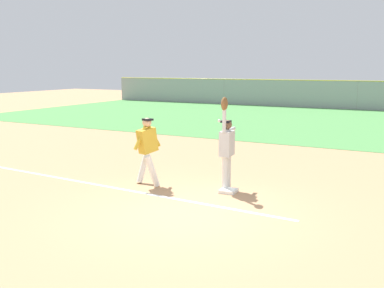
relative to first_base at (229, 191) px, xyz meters
name	(u,v)px	position (x,y,z in m)	size (l,w,h in m)	color
ground_plane	(189,214)	(-0.12, -1.80, -0.04)	(78.35, 78.35, 0.00)	tan
outfield_grass	(336,122)	(-0.12, 15.10, -0.04)	(40.84, 16.30, 0.01)	#4C8C47
chalk_foul_line	(75,181)	(-4.00, -0.90, -0.04)	(12.00, 0.10, 0.01)	white
first_base	(229,191)	(0.00, 0.00, 0.00)	(0.38, 0.38, 0.08)	white
fielder	(227,145)	(-0.15, 0.19, 1.08)	(0.29, 0.90, 2.28)	silver
runner	(147,146)	(-2.08, -0.33, 0.96)	(0.76, 0.83, 1.72)	white
baseball	(219,121)	(-0.44, 0.40, 1.62)	(0.07, 0.07, 0.07)	white
outfield_fence	(357,95)	(-0.12, 23.25, 0.99)	(40.92, 0.08, 2.05)	#93999E
parked_car_black	(303,95)	(-4.94, 27.41, 0.63)	(4.53, 2.38, 1.25)	black
parked_car_tan	(363,97)	(-0.24, 27.46, 0.63)	(4.54, 2.39, 1.25)	tan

